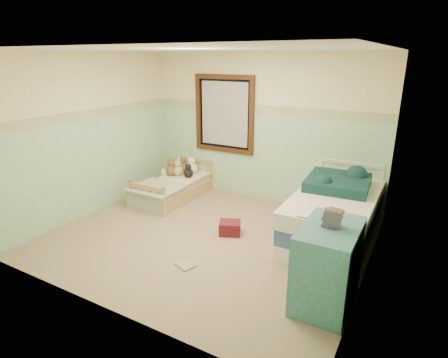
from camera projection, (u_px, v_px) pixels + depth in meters
The scene contains 29 objects.
floor at pixel (206, 238), 5.18m from camera, with size 4.20×3.60×0.02m, color #9D8368.
ceiling at pixel (203, 48), 4.39m from camera, with size 4.20×3.60×0.02m, color white.
wall_back at pixel (261, 129), 6.27m from camera, with size 4.20×0.04×2.50m, color beige.
wall_front at pixel (97, 193), 3.29m from camera, with size 4.20×0.04×2.50m, color beige.
wall_left at pixel (91, 135), 5.76m from camera, with size 0.04×3.60×2.50m, color beige.
wall_right at pixel (376, 175), 3.81m from camera, with size 0.04×3.60×2.50m, color beige.
wainscot_mint at pixel (260, 157), 6.42m from camera, with size 4.20×0.01×1.50m, color #7BB488.
border_strip at pixel (261, 110), 6.16m from camera, with size 4.20×0.01×0.15m, color #537656.
window_frame at pixel (224, 114), 6.50m from camera, with size 1.16×0.06×1.36m, color #381A0C.
window_blinds at pixel (224, 114), 6.51m from camera, with size 0.92×0.01×1.12m, color beige.
toddler_bed_frame at pixel (174, 192), 6.63m from camera, with size 0.75×1.51×0.19m, color olive.
toddler_mattress at pixel (174, 184), 6.59m from camera, with size 0.69×1.44×0.12m, color white.
patchwork_quilt at pixel (157, 188), 6.17m from camera, with size 0.82×0.75×0.03m, color #618AB2.
plush_bed_brown at pixel (183, 167), 7.02m from camera, with size 0.20×0.20×0.20m, color brown.
plush_bed_white at pixel (192, 168), 6.92m from camera, with size 0.21×0.21×0.21m, color white.
plush_bed_tan at pixel (178, 171), 6.81m from camera, with size 0.19×0.19×0.19m, color #D2B77B.
plush_bed_dark at pixel (188, 173), 6.71m from camera, with size 0.17×0.17×0.17m, color black.
plush_floor_cream at pixel (166, 183), 7.00m from camera, with size 0.28×0.28×0.28m, color white.
plush_floor_tan at pixel (143, 198), 6.33m from camera, with size 0.22×0.22×0.22m, color #D2B77B.
twin_bed_frame at pixel (332, 231), 5.11m from camera, with size 0.98×1.96×0.22m, color white.
twin_boxspring at pixel (334, 217), 5.04m from camera, with size 0.98×1.96×0.22m, color navy.
twin_mattress at pixel (335, 202), 4.97m from camera, with size 1.02×1.99×0.22m, color silver.
teal_blanket at pixel (338, 182), 5.19m from camera, with size 0.83×0.88×0.14m, color black.
dresser at pixel (327, 265), 3.69m from camera, with size 0.53×0.85×0.85m, color #2C677C.
book_stack at pixel (332, 219), 3.53m from camera, with size 0.17×0.13×0.17m, color brown.
red_pillow at pixel (230, 228), 5.25m from camera, with size 0.29×0.26×0.18m, color maroon.
floor_book at pixel (185, 265), 4.47m from camera, with size 0.23×0.18×0.02m, color gold.
extra_plush_0 at pixel (171, 170), 6.81m from camera, with size 0.21×0.21×0.21m, color brown.
extra_plush_1 at pixel (181, 167), 7.04m from camera, with size 0.19×0.19×0.19m, color white.
Camera 1 is at (2.50, -3.93, 2.41)m, focal length 29.52 mm.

